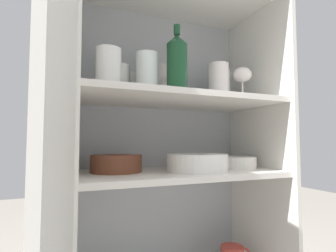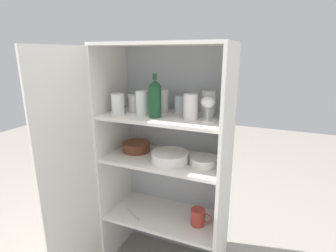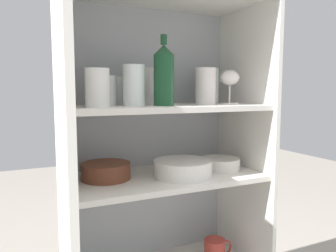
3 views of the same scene
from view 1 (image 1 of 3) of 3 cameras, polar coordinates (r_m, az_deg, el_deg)
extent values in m
cube|color=#B2B7BC|center=(1.17, -1.65, -11.30)|extent=(0.76, 0.02, 1.44)
cube|color=white|center=(0.90, -20.31, -13.35)|extent=(0.02, 0.40, 1.44)
cube|color=white|center=(1.19, 19.21, -10.94)|extent=(0.02, 0.40, 1.44)
cube|color=silver|center=(0.98, 2.36, -10.26)|extent=(0.73, 0.37, 0.02)
cube|color=silver|center=(0.99, 2.32, 5.55)|extent=(0.73, 0.37, 0.02)
cube|color=silver|center=(0.52, -22.78, -20.72)|extent=(0.07, 0.38, 1.44)
cylinder|color=silver|center=(1.06, -1.92, 9.40)|extent=(0.07, 0.07, 0.14)
cylinder|color=white|center=(1.18, 11.55, 8.25)|extent=(0.08, 0.08, 0.15)
cylinder|color=white|center=(0.85, -12.86, 12.10)|extent=(0.08, 0.08, 0.12)
cylinder|color=white|center=(1.06, -8.64, 8.44)|extent=(0.07, 0.07, 0.11)
cylinder|color=white|center=(0.96, -10.77, 9.71)|extent=(0.08, 0.08, 0.11)
cylinder|color=white|center=(1.13, 2.18, 7.62)|extent=(0.07, 0.07, 0.10)
cylinder|color=silver|center=(1.06, 10.94, 9.41)|extent=(0.08, 0.08, 0.14)
cylinder|color=white|center=(0.93, -4.63, 11.27)|extent=(0.08, 0.08, 0.14)
cylinder|color=silver|center=(1.10, 15.93, 5.47)|extent=(0.07, 0.07, 0.01)
cylinder|color=silver|center=(1.10, 15.89, 7.41)|extent=(0.01, 0.01, 0.07)
ellipsoid|color=silver|center=(1.12, 15.83, 10.70)|extent=(0.08, 0.08, 0.06)
cylinder|color=#194728|center=(0.94, 1.96, 12.24)|extent=(0.07, 0.07, 0.18)
cone|color=#194728|center=(0.98, 1.95, 18.30)|extent=(0.07, 0.07, 0.03)
cylinder|color=#194728|center=(0.99, 1.94, 20.17)|extent=(0.02, 0.02, 0.03)
cylinder|color=white|center=(0.96, 6.35, -9.52)|extent=(0.22, 0.22, 0.01)
cylinder|color=white|center=(0.96, 6.35, -8.99)|extent=(0.22, 0.22, 0.01)
cylinder|color=white|center=(0.96, 6.34, -8.45)|extent=(0.22, 0.22, 0.01)
cylinder|color=white|center=(0.96, 6.34, -7.92)|extent=(0.22, 0.22, 0.01)
cylinder|color=white|center=(0.96, 6.34, -7.38)|extent=(0.22, 0.22, 0.01)
cylinder|color=white|center=(0.96, 6.33, -6.85)|extent=(0.22, 0.22, 0.01)
cylinder|color=white|center=(0.96, 6.33, -6.31)|extent=(0.22, 0.22, 0.01)
cylinder|color=brown|center=(0.95, -11.18, -8.01)|extent=(0.18, 0.18, 0.06)
torus|color=brown|center=(0.95, -11.16, -6.43)|extent=(0.18, 0.18, 0.01)
cylinder|color=silver|center=(1.10, 14.46, -7.68)|extent=(0.16, 0.16, 0.05)
torus|color=silver|center=(1.10, 14.44, -6.67)|extent=(0.16, 0.16, 0.01)
camera|label=2|loc=(1.24, 92.45, 25.23)|focal=28.00mm
camera|label=3|loc=(0.34, -178.34, 43.15)|focal=35.00mm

